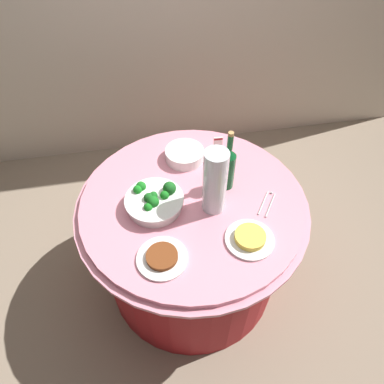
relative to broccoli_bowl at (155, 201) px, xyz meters
name	(u,v)px	position (x,y,z in m)	size (l,w,h in m)	color
ground_plane	(192,273)	(0.18, 0.02, -0.78)	(6.00, 6.00, 0.00)	gray
buffet_table	(192,241)	(0.18, 0.02, -0.40)	(1.16, 1.16, 0.74)	maroon
broccoli_bowl	(155,201)	(0.00, 0.00, 0.00)	(0.28, 0.28, 0.11)	white
plate_stack	(185,154)	(0.20, 0.31, -0.01)	(0.21, 0.21, 0.06)	white
wine_bottle	(228,167)	(0.37, 0.08, 0.09)	(0.07, 0.07, 0.34)	#0F4D23
decorative_fruit_vase	(215,185)	(0.28, -0.05, 0.11)	(0.11, 0.11, 0.34)	silver
serving_tongs	(267,203)	(0.54, -0.08, -0.04)	(0.13, 0.16, 0.01)	silver
food_plate_fried_egg	(250,238)	(0.39, -0.27, -0.02)	(0.22, 0.22, 0.04)	white
food_plate_stir_fry	(162,257)	(0.00, -0.30, -0.03)	(0.22, 0.22, 0.03)	white
label_placard_front	(218,141)	(0.40, 0.39, -0.01)	(0.05, 0.01, 0.05)	white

